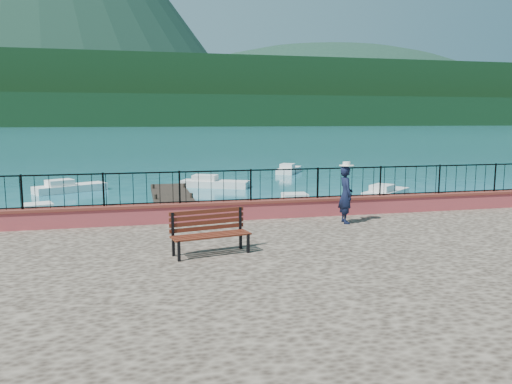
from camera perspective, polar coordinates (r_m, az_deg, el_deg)
name	(u,v)px	position (r m, az deg, el deg)	size (l,w,h in m)	color
ground	(296,295)	(12.63, 4.55, -11.60)	(2000.00, 2000.00, 0.00)	#19596B
parapet	(260,209)	(15.69, 0.48, -1.98)	(28.00, 0.46, 0.58)	#A63B42
railing	(260,185)	(15.57, 0.48, 0.79)	(27.00, 0.05, 0.95)	black
dock	(177,208)	(23.72, -9.04, -1.84)	(2.00, 16.00, 0.30)	#2D231C
far_forest	(143,111)	(311.35, -12.77, 9.01)	(900.00, 60.00, 18.00)	black
foothills	(142,94)	(371.73, -12.95, 10.87)	(900.00, 120.00, 44.00)	black
companion_hill	(327,123)	(613.53, 8.17, 7.87)	(448.00, 384.00, 180.00)	#142D23
park_bench	(211,241)	(11.62, -5.22, -5.64)	(1.90, 0.94, 1.01)	black
person	(346,195)	(15.14, 10.22, -0.29)	(0.63, 0.41, 1.73)	black
hat	(347,164)	(15.03, 10.31, 3.19)	(0.44, 0.44, 0.12)	white
boat_0	(50,211)	(23.09, -22.44, -2.03)	(3.24, 1.30, 0.80)	white
boat_1	(305,201)	(24.09, 5.60, -1.02)	(3.31, 1.30, 0.80)	silver
boat_2	(386,190)	(28.42, 14.65, 0.18)	(3.61, 1.30, 0.80)	silver
boat_3	(70,185)	(31.68, -20.45, 0.74)	(4.13, 1.30, 0.80)	white
boat_4	(215,181)	(31.76, -4.73, 1.26)	(4.29, 1.30, 0.80)	silver
boat_5	(289,168)	(40.31, 3.80, 2.77)	(3.47, 1.30, 0.80)	silver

